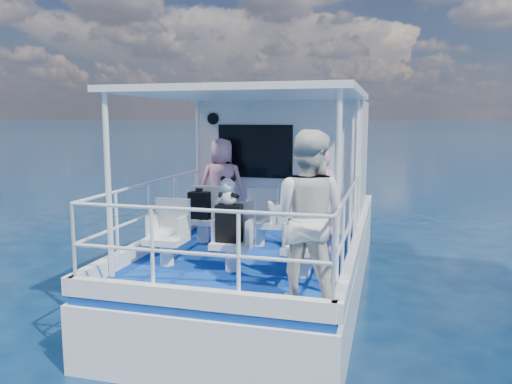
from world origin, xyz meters
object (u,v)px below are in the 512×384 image
at_px(passenger_port_fwd, 222,185).
at_px(passenger_stbd_aft, 306,218).
at_px(backpack_center, 229,223).
at_px(panda, 228,191).

bearing_deg(passenger_port_fwd, passenger_stbd_aft, 116.47).
xyz_separation_m(passenger_port_fwd, passenger_stbd_aft, (1.92, -2.93, 0.11)).
relative_size(passenger_stbd_aft, backpack_center, 3.83).
xyz_separation_m(passenger_stbd_aft, backpack_center, (-1.09, 0.80, -0.28)).
bearing_deg(backpack_center, panda, 166.30).
xyz_separation_m(passenger_stbd_aft, panda, (-1.10, 0.80, 0.13)).
xyz_separation_m(passenger_port_fwd, backpack_center, (0.83, -2.13, -0.18)).
bearing_deg(passenger_port_fwd, panda, 104.21).
bearing_deg(passenger_port_fwd, backpack_center, 104.40).
relative_size(passenger_port_fwd, backpack_center, 3.38).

